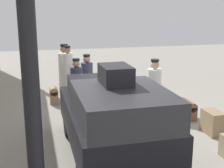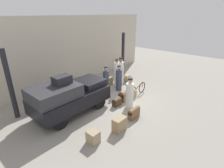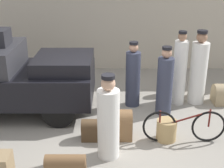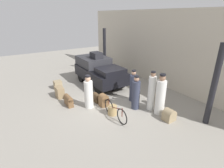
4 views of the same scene
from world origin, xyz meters
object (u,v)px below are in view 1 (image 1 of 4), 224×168
(porter_lifting_near_truck, at_px, (87,82))
(suitcase_small_leather, at_px, (188,109))
(trunk_barrel_dark, at_px, (54,95))
(bicycle, at_px, (124,90))
(trunk_large_brown, at_px, (138,110))
(trunk_wicker_pale, at_px, (130,101))
(conductor_in_dark_uniform, at_px, (65,74))
(porter_standing_middle, at_px, (68,76))
(truck, at_px, (112,115))
(suitcase_tan_flat, at_px, (213,122))
(porter_with_bicycle, at_px, (154,89))
(trunk_on_truck_roof, at_px, (116,75))
(trunk_umber_medium, at_px, (66,87))
(porter_carrying_trunk, at_px, (77,88))
(wicker_basket, at_px, (124,96))

(porter_lifting_near_truck, relative_size, suitcase_small_leather, 2.49)
(suitcase_small_leather, relative_size, trunk_barrel_dark, 1.18)
(bicycle, xyz_separation_m, trunk_large_brown, (-1.82, 0.09, -0.13))
(trunk_barrel_dark, distance_m, trunk_wicker_pale, 2.58)
(conductor_in_dark_uniform, bearing_deg, porter_standing_middle, -173.29)
(truck, bearing_deg, suitcase_tan_flat, -78.80)
(porter_with_bicycle, height_order, trunk_on_truck_roof, trunk_on_truck_roof)
(trunk_umber_medium, relative_size, trunk_on_truck_roof, 0.66)
(trunk_umber_medium, height_order, trunk_wicker_pale, trunk_wicker_pale)
(bicycle, distance_m, suitcase_tan_flat, 3.63)
(trunk_umber_medium, bearing_deg, trunk_barrel_dark, 157.20)
(trunk_wicker_pale, bearing_deg, trunk_umber_medium, 33.11)
(suitcase_small_leather, bearing_deg, porter_lifting_near_truck, 52.05)
(conductor_in_dark_uniform, distance_m, porter_with_bicycle, 3.29)
(truck, bearing_deg, trunk_barrel_dark, 13.27)
(suitcase_small_leather, xyz_separation_m, trunk_wicker_pale, (0.99, 1.42, 0.04))
(suitcase_small_leather, bearing_deg, porter_carrying_trunk, 66.91)
(wicker_basket, relative_size, porter_with_bicycle, 0.27)
(conductor_in_dark_uniform, bearing_deg, trunk_large_brown, -144.56)
(trunk_large_brown, bearing_deg, trunk_barrel_dark, 49.24)
(porter_lifting_near_truck, distance_m, porter_standing_middle, 0.72)
(trunk_large_brown, bearing_deg, bicycle, -2.95)
(trunk_umber_medium, height_order, trunk_on_truck_roof, trunk_on_truck_roof)
(porter_standing_middle, relative_size, trunk_large_brown, 3.81)
(bicycle, height_order, porter_standing_middle, porter_standing_middle)
(wicker_basket, distance_m, porter_standing_middle, 1.98)
(bicycle, relative_size, suitcase_small_leather, 2.52)
(bicycle, relative_size, porter_standing_middle, 0.89)
(bicycle, bearing_deg, porter_carrying_trunk, 118.15)
(bicycle, distance_m, porter_carrying_trunk, 2.01)
(truck, xyz_separation_m, bicycle, (3.92, -1.40, -0.57))
(truck, relative_size, trunk_wicker_pale, 6.02)
(suitcase_tan_flat, relative_size, trunk_wicker_pale, 0.97)
(porter_with_bicycle, distance_m, trunk_large_brown, 0.84)
(bicycle, bearing_deg, suitcase_small_leather, -150.18)
(suitcase_tan_flat, bearing_deg, porter_with_bicycle, 24.37)
(trunk_large_brown, bearing_deg, conductor_in_dark_uniform, 35.44)
(wicker_basket, bearing_deg, porter_standing_middle, 72.05)
(truck, xyz_separation_m, porter_carrying_trunk, (2.99, 0.33, -0.17))
(porter_with_bicycle, relative_size, trunk_wicker_pale, 2.59)
(porter_carrying_trunk, xyz_separation_m, trunk_umber_medium, (2.29, 0.10, -0.53))
(porter_with_bicycle, distance_m, suitcase_small_leather, 1.14)
(porter_standing_middle, bearing_deg, suitcase_tan_flat, -138.62)
(suitcase_small_leather, xyz_separation_m, trunk_barrel_dark, (2.33, 3.62, 0.02))
(wicker_basket, relative_size, trunk_on_truck_roof, 0.56)
(conductor_in_dark_uniform, relative_size, porter_standing_middle, 1.00)
(truck, relative_size, conductor_in_dark_uniform, 2.01)
(trunk_wicker_pale, relative_size, trunk_on_truck_roof, 0.80)
(truck, distance_m, trunk_large_brown, 2.57)
(wicker_basket, relative_size, trunk_barrel_dark, 0.78)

